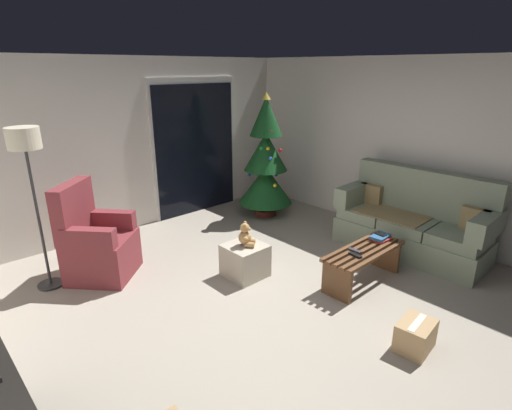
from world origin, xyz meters
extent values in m
plane|color=#9E9384|center=(0.00, 0.00, 0.00)|extent=(7.00, 7.00, 0.00)
cube|color=silver|center=(0.00, 3.06, 1.25)|extent=(5.72, 0.12, 2.50)
cube|color=silver|center=(2.86, 0.00, 1.25)|extent=(0.12, 6.00, 2.50)
cube|color=silver|center=(1.17, 2.99, 1.10)|extent=(1.60, 0.02, 2.20)
cube|color=black|center=(1.17, 2.97, 1.05)|extent=(1.50, 0.02, 2.10)
cube|color=gray|center=(2.25, -0.29, 0.17)|extent=(0.80, 1.92, 0.34)
cube|color=gray|center=(2.24, -0.91, 0.41)|extent=(0.69, 0.61, 0.14)
cube|color=gray|center=(2.23, -0.29, 0.41)|extent=(0.69, 0.61, 0.14)
cube|color=gray|center=(2.22, 0.33, 0.41)|extent=(0.69, 0.61, 0.14)
cube|color=gray|center=(2.55, -0.28, 0.78)|extent=(0.24, 1.90, 0.60)
cube|color=gray|center=(2.27, -1.16, 0.62)|extent=(0.76, 0.22, 0.28)
cube|color=gray|center=(2.23, 0.58, 0.62)|extent=(0.76, 0.22, 0.28)
cube|color=#997F51|center=(2.20, -0.04, 0.49)|extent=(0.62, 0.91, 0.02)
cube|color=#997F51|center=(2.42, -0.99, 0.62)|extent=(0.13, 0.32, 0.28)
cube|color=#997F51|center=(2.40, 0.41, 0.62)|extent=(0.13, 0.32, 0.28)
cube|color=brown|center=(1.12, -0.49, 0.39)|extent=(1.10, 0.05, 0.04)
cube|color=brown|center=(1.12, -0.40, 0.39)|extent=(1.10, 0.05, 0.04)
cube|color=brown|center=(1.12, -0.32, 0.39)|extent=(1.10, 0.05, 0.04)
cube|color=brown|center=(1.12, -0.23, 0.39)|extent=(1.10, 0.05, 0.04)
cube|color=brown|center=(1.12, -0.14, 0.39)|extent=(1.10, 0.05, 0.04)
cube|color=brown|center=(0.63, -0.32, 0.19)|extent=(0.05, 0.36, 0.38)
cube|color=brown|center=(1.61, -0.32, 0.19)|extent=(0.05, 0.36, 0.38)
cube|color=#333338|center=(0.99, -0.28, 0.42)|extent=(0.05, 0.16, 0.02)
cube|color=black|center=(0.90, -0.34, 0.42)|extent=(0.06, 0.16, 0.02)
cube|color=#A32D28|center=(1.49, -0.30, 0.43)|extent=(0.24, 0.20, 0.02)
cube|color=#285684|center=(1.48, -0.29, 0.45)|extent=(0.25, 0.18, 0.03)
cube|color=black|center=(1.50, -0.28, 0.47)|extent=(0.09, 0.15, 0.01)
cylinder|color=#4C1E19|center=(1.85, 2.03, 0.05)|extent=(0.36, 0.36, 0.10)
cylinder|color=brown|center=(1.85, 2.03, 0.16)|extent=(0.08, 0.08, 0.12)
cone|color=#14471E|center=(1.85, 2.03, 0.52)|extent=(0.88, 0.88, 0.61)
cone|color=#14471E|center=(1.85, 2.03, 1.07)|extent=(0.69, 0.69, 0.61)
cone|color=#14471E|center=(1.85, 2.03, 1.63)|extent=(0.51, 0.51, 0.61)
sphere|color=blue|center=(1.82, 2.40, 0.63)|extent=(0.06, 0.06, 0.06)
sphere|color=blue|center=(1.71, 1.79, 1.02)|extent=(0.06, 0.06, 0.06)
sphere|color=#1E8C33|center=(1.64, 1.91, 1.17)|extent=(0.06, 0.06, 0.06)
sphere|color=blue|center=(2.20, 2.14, 0.61)|extent=(0.06, 0.06, 0.06)
sphere|color=gold|center=(1.72, 1.69, 0.61)|extent=(0.06, 0.06, 0.06)
sphere|color=gold|center=(1.70, 1.83, 1.17)|extent=(0.06, 0.06, 0.06)
sphere|color=red|center=(1.78, 1.85, 1.42)|extent=(0.06, 0.06, 0.06)
sphere|color=red|center=(1.93, 1.79, 1.12)|extent=(0.06, 0.06, 0.06)
cone|color=#EAD14C|center=(1.85, 2.03, 1.93)|extent=(0.14, 0.14, 0.12)
cube|color=maroon|center=(-0.98, 1.85, 0.16)|extent=(0.96, 0.96, 0.31)
cube|color=maroon|center=(-0.98, 1.85, 0.40)|extent=(0.96, 0.96, 0.18)
cube|color=maroon|center=(-1.16, 2.05, 0.81)|extent=(0.61, 0.58, 0.64)
cube|color=maroon|center=(-0.76, 2.03, 0.60)|extent=(0.49, 0.52, 0.22)
cube|color=maroon|center=(-1.18, 1.65, 0.60)|extent=(0.49, 0.52, 0.22)
cylinder|color=#2D2D30|center=(-1.53, 2.04, 0.01)|extent=(0.28, 0.28, 0.02)
cylinder|color=#2D2D30|center=(-1.53, 2.04, 0.80)|extent=(0.03, 0.03, 1.55)
cylinder|color=beige|center=(-1.53, 2.04, 1.67)|extent=(0.32, 0.32, 0.22)
cube|color=#B2A893|center=(0.24, 0.71, 0.20)|extent=(0.44, 0.44, 0.39)
cylinder|color=tan|center=(0.31, 0.70, 0.42)|extent=(0.12, 0.13, 0.06)
cylinder|color=tan|center=(0.24, 0.63, 0.42)|extent=(0.12, 0.13, 0.06)
sphere|color=tan|center=(0.24, 0.71, 0.49)|extent=(0.15, 0.15, 0.15)
sphere|color=tan|center=(0.24, 0.71, 0.61)|extent=(0.11, 0.11, 0.11)
sphere|color=tan|center=(0.27, 0.67, 0.60)|extent=(0.04, 0.04, 0.04)
sphere|color=tan|center=(0.26, 0.74, 0.66)|extent=(0.04, 0.04, 0.04)
sphere|color=tan|center=(0.21, 0.69, 0.66)|extent=(0.04, 0.04, 0.04)
sphere|color=tan|center=(0.30, 0.74, 0.50)|extent=(0.06, 0.06, 0.06)
sphere|color=tan|center=(0.19, 0.65, 0.50)|extent=(0.06, 0.06, 0.06)
cube|color=tan|center=(0.46, -1.28, 0.13)|extent=(0.38, 0.30, 0.26)
cube|color=beige|center=(0.46, -1.28, 0.26)|extent=(0.32, 0.09, 0.00)
camera|label=1|loc=(-2.55, -2.48, 2.35)|focal=28.12mm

